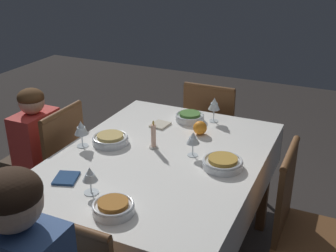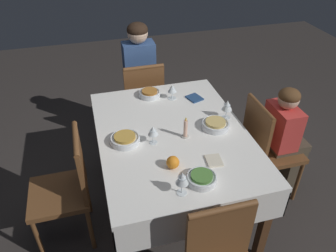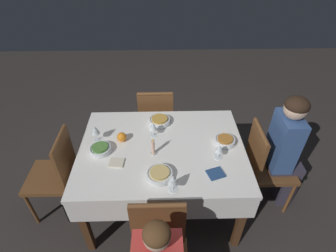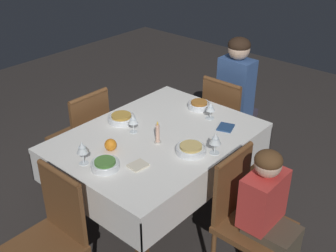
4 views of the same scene
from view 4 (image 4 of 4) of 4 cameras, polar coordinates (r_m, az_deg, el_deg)
name	(u,v)px [view 4 (image 4 of 4)]	position (r m, az deg, el deg)	size (l,w,h in m)	color
ground_plane	(158,219)	(3.47, -1.33, -12.46)	(8.00, 8.00, 0.00)	#332D2B
dining_table	(157,146)	(3.06, -1.47, -2.71)	(1.42, 1.07, 0.78)	white
chair_west	(227,119)	(3.83, 8.01, 0.94)	(0.41, 0.41, 0.92)	brown
chair_north	(246,214)	(2.76, 10.51, -11.69)	(0.41, 0.41, 0.92)	brown
chair_east	(50,237)	(2.66, -15.70, -14.22)	(0.41, 0.41, 0.92)	brown
chair_south	(83,134)	(3.62, -11.38, -1.12)	(0.41, 0.41, 0.92)	brown
person_adult_denim	(238,95)	(3.86, 9.45, 4.22)	(0.34, 0.30, 1.25)	#383342
person_child_red	(270,220)	(2.67, 13.70, -12.28)	(0.30, 0.33, 1.02)	#4C4233
bowl_west	(199,105)	(3.40, 4.24, 2.90)	(0.18, 0.18, 0.06)	silver
wine_glass_west	(210,107)	(3.22, 5.77, 2.53)	(0.07, 0.07, 0.13)	white
bowl_north	(191,149)	(2.81, 3.11, -3.10)	(0.21, 0.21, 0.06)	silver
wine_glass_north	(215,139)	(2.77, 6.44, -1.76)	(0.08, 0.08, 0.16)	white
bowl_east	(105,164)	(2.68, -8.51, -5.15)	(0.18, 0.18, 0.06)	silver
wine_glass_east	(82,148)	(2.70, -11.55, -2.94)	(0.08, 0.08, 0.16)	white
bowl_south	(121,118)	(3.21, -6.32, 1.09)	(0.21, 0.21, 0.06)	silver
wine_glass_south	(133,120)	(3.01, -4.76, 0.85)	(0.07, 0.07, 0.14)	white
candle_centerpiece	(158,135)	(2.89, -1.42, -1.19)	(0.05, 0.05, 0.17)	beige
orange_fruit	(111,145)	(2.84, -7.79, -2.55)	(0.08, 0.08, 0.08)	orange
napkin_red_folded	(138,165)	(2.68, -4.07, -5.34)	(0.13, 0.11, 0.01)	beige
napkin_spare_side	(226,127)	(3.13, 7.82, -0.18)	(0.15, 0.14, 0.01)	navy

